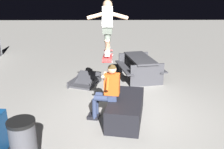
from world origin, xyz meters
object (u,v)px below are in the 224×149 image
Objects in this scene: picnic_table_back at (140,64)px; trash_bin at (24,145)px; ledge_box_main at (126,109)px; skater_airborne at (108,25)px; kicker_ramp at (85,82)px; skateboard at (108,56)px; person_sitting_on_ledge at (107,89)px.

trash_bin reaches higher than picnic_table_back.
ledge_box_main is 2.00m from skater_airborne.
ledge_box_main is 2.61m from kicker_ramp.
kicker_ramp is at bearing -9.44° from trash_bin.
picnic_table_back is 2.11× the size of trash_bin.
skater_airborne is (0.06, -0.00, 0.69)m from skateboard.
kicker_ramp is (2.29, 0.75, -1.46)m from skateboard.
skateboard is 1.13× the size of trash_bin.
trash_bin is (-1.69, 1.84, 0.20)m from ledge_box_main.
person_sitting_on_ledge is 2.23m from trash_bin.
picnic_table_back is 5.23m from trash_bin.
skateboard is at bearing 83.94° from ledge_box_main.
kicker_ramp is at bearing 26.62° from ledge_box_main.
ledge_box_main is at bearing -91.56° from person_sitting_on_ledge.
person_sitting_on_ledge is 2.53m from kicker_ramp.
trash_bin is (-1.79, 1.42, -1.76)m from skater_airborne.
skateboard is at bearing -161.88° from kicker_ramp.
skateboard is 2.48m from trash_bin.
person_sitting_on_ledge reaches higher than ledge_box_main.
skater_airborne reaches higher than trash_bin.
person_sitting_on_ledge is at bearing -39.51° from trash_bin.
skateboard is 0.69m from skater_airborne.
skateboard reaches higher than trash_bin.
kicker_ramp is (2.23, 0.75, -2.15)m from skater_airborne.
trash_bin is (-4.02, 0.67, 0.39)m from kicker_ramp.
ledge_box_main is at bearing -103.60° from skater_airborne.
skater_airborne reaches higher than picnic_table_back.
kicker_ramp is 1.26× the size of trash_bin.
kicker_ramp is 0.60× the size of picnic_table_back.
skateboard is (0.04, 0.42, 1.27)m from ledge_box_main.
picnic_table_back reaches higher than ledge_box_main.
ledge_box_main is 1.34m from skateboard.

